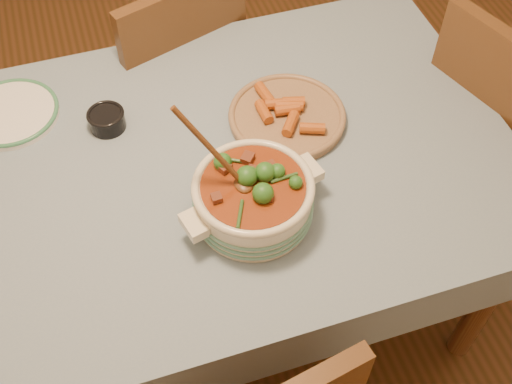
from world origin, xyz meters
TOP-DOWN VIEW (x-y plane):
  - floor at (0.00, 0.00)m, footprint 4.50×4.50m
  - dining_table at (0.00, 0.00)m, footprint 1.68×1.08m
  - stew_casserole at (0.07, -0.20)m, footprint 0.38×0.34m
  - white_plate at (-0.47, 0.33)m, footprint 0.27×0.27m
  - condiment_bowl at (-0.22, 0.21)m, footprint 0.12×0.12m
  - fried_plate at (0.26, 0.08)m, footprint 0.37×0.37m
  - chair_far at (0.04, 0.61)m, footprint 0.56×0.56m
  - chair_right at (0.96, -0.01)m, footprint 0.58×0.58m

SIDE VIEW (x-z plane):
  - floor at x=0.00m, z-range 0.00..0.00m
  - chair_far at x=0.04m, z-range 0.06..1.01m
  - chair_right at x=0.96m, z-range 0.07..1.05m
  - dining_table at x=0.00m, z-range 0.29..1.04m
  - white_plate at x=-0.47m, z-range 0.76..0.78m
  - fried_plate at x=0.26m, z-range 0.75..0.81m
  - condiment_bowl at x=-0.22m, z-range 0.76..0.81m
  - stew_casserole at x=0.07m, z-range 0.66..1.00m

